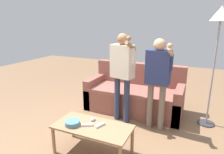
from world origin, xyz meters
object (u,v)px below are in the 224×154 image
game_remote_wand_near (87,125)px  game_remote_wand_far (100,125)px  couch (135,95)px  game_remote_nunchuk (93,119)px  player_center (122,68)px  snack_bowl (72,123)px  coffee_table (93,129)px  floor_lamp (220,25)px  player_right (158,74)px

game_remote_wand_near → game_remote_wand_far: bearing=21.6°
game_remote_wand_near → game_remote_wand_far: size_ratio=0.99×
couch → game_remote_nunchuk: couch is taller
player_center → couch: bearing=83.6°
couch → player_center: player_center is taller
snack_bowl → player_center: bearing=76.2°
game_remote_wand_near → game_remote_nunchuk: bearing=92.8°
snack_bowl → player_center: player_center is taller
couch → game_remote_nunchuk: (-0.15, -1.43, 0.12)m
coffee_table → game_remote_nunchuk: size_ratio=11.54×
game_remote_wand_far → game_remote_wand_near: bearing=-158.4°
floor_lamp → player_right: (-0.79, -0.50, -0.73)m
couch → snack_bowl: 1.68m
player_center → player_right: bearing=-1.4°
coffee_table → game_remote_wand_far: (0.09, 0.03, 0.07)m
floor_lamp → game_remote_wand_far: floor_lamp is taller
couch → snack_bowl: (-0.33, -1.64, 0.13)m
couch → player_right: (0.53, -0.57, 0.62)m
coffee_table → game_remote_wand_far: bearing=18.2°
game_remote_nunchuk → game_remote_wand_near: (0.01, -0.16, -0.01)m
player_center → game_remote_wand_near: bearing=-94.4°
floor_lamp → game_remote_nunchuk: bearing=-137.3°
player_right → game_remote_wand_far: bearing=-118.5°
couch → snack_bowl: bearing=-101.3°
couch → coffee_table: size_ratio=1.80×
coffee_table → snack_bowl: size_ratio=5.15×
game_remote_nunchuk → game_remote_wand_far: 0.19m
couch → game_remote_wand_far: bearing=-89.5°
coffee_table → floor_lamp: size_ratio=0.52×
game_remote_nunchuk → player_center: size_ratio=0.06×
game_remote_nunchuk → player_right: size_ratio=0.06×
snack_bowl → game_remote_nunchuk: bearing=50.3°
couch → floor_lamp: size_ratio=0.95×
game_remote_wand_near → floor_lamp: bearing=46.0°
game_remote_nunchuk → game_remote_wand_far: bearing=-31.4°
game_remote_nunchuk → game_remote_wand_far: size_ratio=0.57×
couch → floor_lamp: 1.89m
snack_bowl → player_right: 1.46m
player_center → game_remote_wand_far: size_ratio=9.97×
snack_bowl → floor_lamp: size_ratio=0.10×
snack_bowl → floor_lamp: floor_lamp is taller
coffee_table → game_remote_wand_near: bearing=-153.3°
snack_bowl → player_center: size_ratio=0.13×
coffee_table → game_remote_wand_far: game_remote_wand_far is taller
game_remote_nunchuk → floor_lamp: floor_lamp is taller
coffee_table → game_remote_nunchuk: bearing=117.5°
player_right → game_remote_wand_far: size_ratio=9.57×
floor_lamp → player_center: floor_lamp is taller
coffee_table → floor_lamp: 2.42m
floor_lamp → player_center: (-1.38, -0.48, -0.69)m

